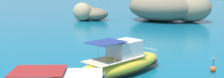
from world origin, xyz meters
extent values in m
ellipsoid|color=#756651|center=(6.24, 53.29, 3.34)|extent=(17.90, 15.13, 6.68)
ellipsoid|color=#84755B|center=(4.38, 56.35, 4.63)|extent=(8.12, 8.76, 9.25)
ellipsoid|color=#84755B|center=(12.27, 52.89, 3.23)|extent=(13.28, 13.33, 6.46)
ellipsoid|color=#9E8966|center=(5.96, 54.46, 2.36)|extent=(15.37, 14.81, 4.72)
ellipsoid|color=#756651|center=(4.43, 56.71, 3.69)|extent=(16.81, 18.23, 7.37)
ellipsoid|color=#9E8966|center=(-12.41, 50.41, 2.14)|extent=(6.15, 5.86, 4.28)
ellipsoid|color=#756651|center=(-12.32, 53.22, 1.81)|extent=(5.84, 5.37, 3.62)
ellipsoid|color=#756651|center=(-9.62, 52.08, 1.49)|extent=(8.40, 8.39, 2.98)
cube|color=maroon|center=(-0.61, 1.44, 3.21)|extent=(3.46, 2.95, 0.04)
cylinder|color=silver|center=(-0.83, 2.48, 2.40)|extent=(0.03, 0.03, 1.62)
ellipsoid|color=yellow|center=(2.66, 11.55, 0.88)|extent=(8.46, 10.21, 1.75)
ellipsoid|color=black|center=(2.66, 11.55, 0.48)|extent=(8.63, 10.42, 0.21)
cube|color=#C6B793|center=(2.22, 10.92, 1.62)|extent=(5.41, 6.15, 0.06)
cube|color=silver|center=(2.96, 11.97, 2.37)|extent=(3.43, 3.61, 1.44)
cube|color=#2D4756|center=(3.80, 13.17, 2.52)|extent=(1.83, 1.42, 0.76)
cylinder|color=silver|center=(4.97, 14.84, 1.80)|extent=(1.79, 1.27, 0.04)
cube|color=navy|center=(1.62, 10.07, 3.27)|extent=(3.75, 3.92, 0.04)
cylinder|color=silver|center=(0.74, 10.69, 2.45)|extent=(0.03, 0.03, 1.65)
cylinder|color=silver|center=(2.51, 9.45, 2.45)|extent=(0.03, 0.03, 1.65)
sphere|color=#E54C19|center=(11.18, 13.80, 0.28)|extent=(0.56, 0.56, 0.56)
cylinder|color=black|center=(11.18, 13.80, 0.78)|extent=(0.06, 0.06, 1.00)
cone|color=#E54C19|center=(11.18, 13.80, 1.38)|extent=(0.20, 0.20, 0.20)
camera|label=1|loc=(6.35, -12.93, 7.96)|focal=44.74mm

